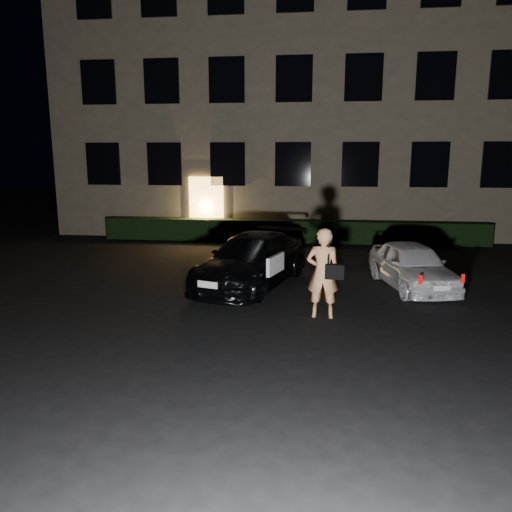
# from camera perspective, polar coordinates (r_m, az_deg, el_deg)

# --- Properties ---
(ground) EXTENTS (80.00, 80.00, 0.00)m
(ground) POSITION_cam_1_polar(r_m,az_deg,el_deg) (9.66, 0.64, -8.96)
(ground) COLOR black
(ground) RESTS_ON ground
(building) EXTENTS (20.00, 8.11, 12.00)m
(building) POSITION_cam_1_polar(r_m,az_deg,el_deg) (24.14, 4.85, 17.71)
(building) COLOR brown
(building) RESTS_ON ground
(hedge) EXTENTS (15.00, 0.70, 0.85)m
(hedge) POSITION_cam_1_polar(r_m,az_deg,el_deg) (19.74, 4.06, 2.88)
(hedge) COLOR black
(hedge) RESTS_ON ground
(sedan) EXTENTS (3.09, 4.90, 1.32)m
(sedan) POSITION_cam_1_polar(r_m,az_deg,el_deg) (13.04, -0.47, -0.51)
(sedan) COLOR black
(sedan) RESTS_ON ground
(hatch) EXTENTS (2.12, 3.70, 1.19)m
(hatch) POSITION_cam_1_polar(r_m,az_deg,el_deg) (13.40, 17.41, -1.02)
(hatch) COLOR white
(hatch) RESTS_ON ground
(man) EXTENTS (0.78, 0.47, 1.91)m
(man) POSITION_cam_1_polar(r_m,az_deg,el_deg) (10.49, 7.68, -1.93)
(man) COLOR #E39C66
(man) RESTS_ON ground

